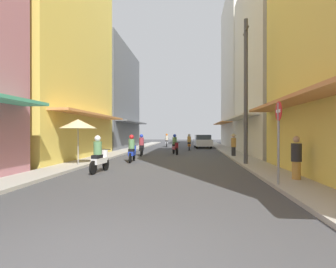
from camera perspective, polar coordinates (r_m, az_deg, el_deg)
name	(u,v)px	position (r m, az deg, el deg)	size (l,w,h in m)	color
ground_plane	(174,155)	(20.92, 1.18, -4.35)	(93.70, 93.70, 0.00)	#424244
sidewalk_left	(114,154)	(21.70, -11.00, -4.03)	(1.51, 50.59, 0.12)	#ADA89E
sidewalk_right	(236,155)	(21.13, 13.70, -4.15)	(1.51, 50.59, 0.12)	#ADA89E
building_left_mid	(42,44)	(20.69, -24.30, 16.50)	(7.05, 11.20, 14.97)	#EFD159
building_left_far	(102,99)	(31.06, -13.41, 7.05)	(7.05, 11.82, 10.72)	slate
building_right_mid	(286,65)	(22.98, 23.04, 12.89)	(7.05, 10.46, 13.45)	silver
building_right_far	(253,71)	(34.27, 16.91, 12.20)	(7.05, 11.46, 17.56)	silver
motorbike_silver	(167,141)	(33.52, -0.27, -1.40)	(0.55, 1.81, 1.58)	black
motorbike_maroon	(175,145)	(21.75, 1.46, -2.32)	(0.68, 1.77, 1.58)	black
motorbike_orange	(189,143)	(26.73, 4.35, -1.83)	(0.55, 1.81, 1.58)	black
motorbike_black	(142,146)	(20.53, -5.42, -2.48)	(0.55, 1.81, 1.58)	black
motorbike_blue	(132,150)	(16.22, -7.35, -3.21)	(0.55, 1.81, 1.58)	black
motorbike_white	(99,156)	(12.19, -13.84, -4.38)	(0.55, 1.81, 1.58)	black
parked_car	(203,141)	(31.06, 7.10, -1.47)	(2.02, 4.21, 1.45)	silver
pedestrian_foreground	(234,144)	(19.37, 13.26, -1.98)	(0.44, 0.44, 1.65)	#262628
pedestrian_far	(296,160)	(10.38, 24.77, -4.76)	(0.34, 0.34, 1.58)	#BF8C3F
vendor_umbrella	(78,124)	(14.39, -17.92, 1.99)	(1.81, 1.81, 2.35)	#99999E
utility_pole	(246,91)	(14.79, 15.63, 8.46)	(0.20, 1.20, 7.44)	#4C4C4F
street_sign_no_entry	(279,132)	(9.11, 21.66, 0.41)	(0.07, 0.60, 2.65)	gray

